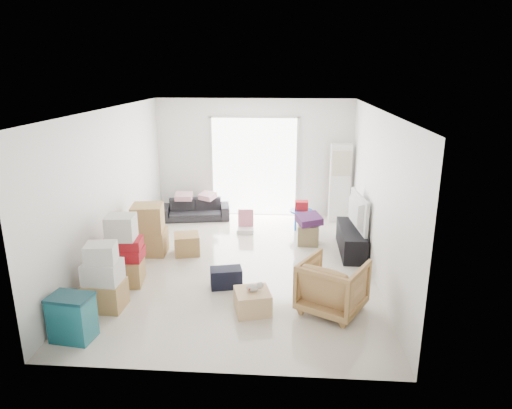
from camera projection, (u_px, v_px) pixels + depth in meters
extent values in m
cube|color=beige|center=(242.00, 271.00, 8.09)|extent=(4.50, 6.00, 0.24)
cube|color=white|center=(240.00, 102.00, 7.25)|extent=(4.50, 6.00, 0.24)
cube|color=white|center=(255.00, 157.00, 10.66)|extent=(4.50, 0.24, 2.70)
cube|color=white|center=(209.00, 268.00, 4.69)|extent=(4.50, 0.24, 2.70)
cube|color=white|center=(104.00, 189.00, 7.84)|extent=(0.24, 6.00, 2.70)
cube|color=white|center=(384.00, 194.00, 7.51)|extent=(0.24, 6.00, 2.70)
cube|color=white|center=(254.00, 167.00, 10.58)|extent=(2.00, 0.01, 2.30)
cube|color=silver|center=(211.00, 166.00, 10.64)|extent=(0.06, 0.04, 2.30)
cube|color=silver|center=(297.00, 167.00, 10.50)|extent=(0.06, 0.04, 2.30)
cube|color=silver|center=(254.00, 117.00, 10.24)|extent=(2.10, 0.04, 0.06)
cube|color=white|center=(340.00, 183.00, 10.21)|extent=(0.45, 0.30, 1.75)
cube|color=black|center=(351.00, 240.00, 8.58)|extent=(0.42, 1.40, 0.47)
imported|color=black|center=(352.00, 224.00, 8.49)|extent=(0.77, 1.19, 0.15)
imported|color=#26252A|center=(195.00, 206.00, 10.45)|extent=(1.62, 0.71, 0.61)
cube|color=#CC95A9|center=(184.00, 191.00, 10.34)|extent=(0.40, 0.33, 0.12)
cube|color=#CC95A9|center=(207.00, 190.00, 10.37)|extent=(0.49, 0.46, 0.13)
imported|color=tan|center=(333.00, 283.00, 6.42)|extent=(1.09, 1.07, 0.85)
cube|color=#175D69|center=(74.00, 329.00, 5.81)|extent=(0.55, 0.42, 0.28)
cube|color=#175D69|center=(71.00, 309.00, 5.73)|extent=(0.55, 0.42, 0.28)
cube|color=#0C333D|center=(70.00, 297.00, 5.68)|extent=(0.57, 0.44, 0.04)
cube|color=#A67A4B|center=(105.00, 295.00, 6.55)|extent=(0.56, 0.47, 0.41)
cube|color=silver|center=(103.00, 272.00, 6.45)|extent=(0.51, 0.42, 0.32)
cube|color=silver|center=(101.00, 253.00, 6.36)|extent=(0.45, 0.41, 0.27)
cube|color=#A67A4B|center=(125.00, 271.00, 7.33)|extent=(0.64, 0.64, 0.41)
cube|color=#B01520|center=(123.00, 254.00, 7.25)|extent=(0.63, 0.43, 0.18)
cube|color=#B01520|center=(123.00, 244.00, 7.20)|extent=(0.63, 0.46, 0.16)
cube|color=silver|center=(121.00, 227.00, 7.12)|extent=(0.46, 0.45, 0.39)
cube|color=#A67A4B|center=(149.00, 242.00, 8.50)|extent=(0.65, 0.55, 0.46)
cube|color=#A67A4B|center=(148.00, 218.00, 8.36)|extent=(0.61, 0.61, 0.49)
cube|color=#A67A4B|center=(187.00, 244.00, 8.50)|extent=(0.56, 0.56, 0.38)
cube|color=black|center=(226.00, 278.00, 7.20)|extent=(0.54, 0.40, 0.31)
cube|color=olive|center=(308.00, 234.00, 8.98)|extent=(0.43, 0.43, 0.40)
cube|color=#4F2255|center=(309.00, 221.00, 8.90)|extent=(0.56, 0.56, 0.14)
cylinder|color=blue|center=(301.00, 211.00, 9.77)|extent=(0.49, 0.49, 0.04)
cylinder|color=blue|center=(307.00, 219.00, 9.94)|extent=(0.04, 0.04, 0.39)
cylinder|color=blue|center=(295.00, 218.00, 9.95)|extent=(0.04, 0.04, 0.39)
cylinder|color=blue|center=(295.00, 222.00, 9.72)|extent=(0.04, 0.04, 0.39)
cylinder|color=blue|center=(307.00, 222.00, 9.70)|extent=(0.04, 0.04, 0.39)
cube|color=#B01520|center=(301.00, 206.00, 9.73)|extent=(0.28, 0.22, 0.20)
cube|color=silver|center=(245.00, 230.00, 9.66)|extent=(0.36, 0.32, 0.09)
cube|color=#D97088|center=(246.00, 218.00, 9.72)|extent=(0.33, 0.05, 0.38)
cube|color=tan|center=(253.00, 301.00, 6.46)|extent=(0.59, 0.59, 0.32)
ellipsoid|color=#B2ADA8|center=(253.00, 288.00, 6.40)|extent=(0.18, 0.13, 0.10)
cube|color=#AE1711|center=(253.00, 288.00, 6.40)|extent=(0.15, 0.13, 0.03)
sphere|color=#B2ADA8|center=(260.00, 286.00, 6.41)|extent=(0.10, 0.10, 0.10)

